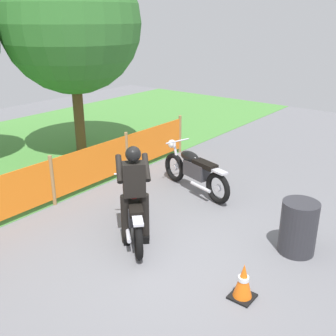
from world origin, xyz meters
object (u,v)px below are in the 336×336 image
(motorcycle_trailing, at_px, (194,170))
(rider_lead, at_px, (134,191))
(traffic_cone, at_px, (243,281))
(motorcycle_lead, at_px, (134,211))
(spare_drum, at_px, (298,227))

(motorcycle_trailing, relative_size, rider_lead, 1.23)
(motorcycle_trailing, height_order, traffic_cone, motorcycle_trailing)
(motorcycle_lead, xyz_separation_m, traffic_cone, (-0.32, -2.28, -0.20))
(traffic_cone, distance_m, spare_drum, 1.57)
(rider_lead, height_order, spare_drum, rider_lead)
(rider_lead, distance_m, spare_drum, 2.69)
(spare_drum, bearing_deg, rider_lead, 121.00)
(rider_lead, relative_size, traffic_cone, 3.19)
(motorcycle_lead, height_order, motorcycle_trailing, motorcycle_trailing)
(motorcycle_trailing, bearing_deg, motorcycle_lead, 112.40)
(traffic_cone, xyz_separation_m, spare_drum, (1.55, -0.13, 0.18))
(motorcycle_trailing, relative_size, spare_drum, 2.36)
(motorcycle_lead, bearing_deg, spare_drum, -110.60)
(motorcycle_trailing, height_order, spare_drum, motorcycle_trailing)
(motorcycle_lead, bearing_deg, traffic_cone, -145.68)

